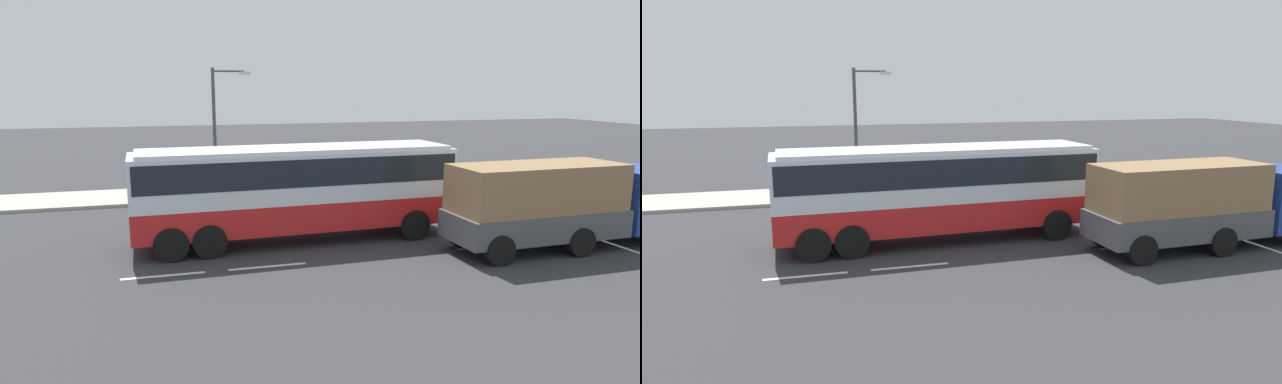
% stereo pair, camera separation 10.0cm
% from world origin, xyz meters
% --- Properties ---
extents(ground_plane, '(120.00, 120.00, 0.00)m').
position_xyz_m(ground_plane, '(0.00, 0.00, 0.00)').
color(ground_plane, '#333335').
extents(sidewalk_curb, '(80.00, 4.00, 0.15)m').
position_xyz_m(sidewalk_curb, '(0.00, 9.52, 0.07)').
color(sidewalk_curb, '#A8A399').
rests_on(sidewalk_curb, ground_plane).
extents(lane_centreline, '(38.06, 0.16, 0.01)m').
position_xyz_m(lane_centreline, '(0.16, -2.69, 0.00)').
color(lane_centreline, white).
rests_on(lane_centreline, ground_plane).
extents(coach_bus, '(11.32, 3.04, 3.34)m').
position_xyz_m(coach_bus, '(-0.18, -0.01, 2.08)').
color(coach_bus, red).
rests_on(coach_bus, ground_plane).
extents(cargo_truck, '(8.37, 2.69, 2.92)m').
position_xyz_m(cargo_truck, '(8.23, -3.36, 1.60)').
color(cargo_truck, navy).
rests_on(cargo_truck, ground_plane).
extents(car_red_compact, '(4.31, 2.05, 1.49)m').
position_xyz_m(car_red_compact, '(10.36, 3.96, 0.79)').
color(car_red_compact, '#B21919').
rests_on(car_red_compact, ground_plane).
extents(car_white_minivan, '(4.31, 2.03, 1.48)m').
position_xyz_m(car_white_minivan, '(9.48, -0.13, 0.79)').
color(car_white_minivan, white).
rests_on(car_white_minivan, ground_plane).
extents(pedestrian_near_curb, '(0.32, 0.32, 1.73)m').
position_xyz_m(pedestrian_near_curb, '(3.57, 8.55, 1.15)').
color(pedestrian_near_curb, brown).
rests_on(pedestrian_near_curb, sidewalk_curb).
extents(pedestrian_at_crossing, '(0.32, 0.32, 1.79)m').
position_xyz_m(pedestrian_at_crossing, '(0.79, 9.06, 1.19)').
color(pedestrian_at_crossing, '#38334C').
rests_on(pedestrian_at_crossing, sidewalk_curb).
extents(street_lamp, '(1.81, 0.24, 6.10)m').
position_xyz_m(street_lamp, '(-1.99, 7.95, 3.71)').
color(street_lamp, '#47474C').
rests_on(street_lamp, sidewalk_curb).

